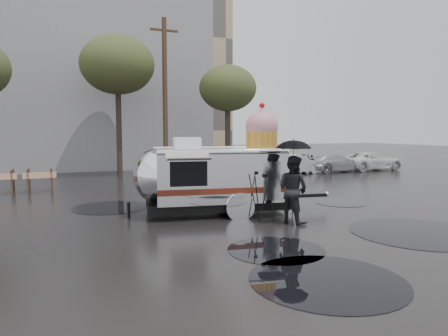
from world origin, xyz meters
name	(u,v)px	position (x,y,z in m)	size (l,w,h in m)	color
ground	(210,240)	(0.00, 0.00, 0.00)	(120.00, 120.00, 0.00)	black
puddles	(299,231)	(2.46, -0.08, 0.00)	(10.09, 11.02, 0.01)	black
grey_building	(45,78)	(-4.00, 24.00, 6.50)	(22.00, 12.00, 13.00)	slate
utility_pole	(165,96)	(2.50, 14.00, 4.62)	(1.60, 0.28, 9.00)	#473323
tree_mid	(117,65)	(0.00, 15.00, 6.34)	(4.20, 4.20, 8.03)	#382D26
tree_right	(228,89)	(6.00, 13.00, 5.06)	(3.36, 3.36, 6.42)	#382D26
barricade_row	(0,181)	(-5.55, 9.96, 0.52)	(4.30, 0.80, 1.00)	#473323
parked_cars	(319,161)	(11.78, 12.00, 0.72)	(13.20, 1.90, 1.50)	silver
airstream_trailer	(221,174)	(1.46, 2.90, 1.26)	(6.59, 2.93, 3.59)	silver
person_right	(293,189)	(2.82, 0.82, 0.96)	(0.92, 0.51, 1.92)	black
umbrella_black	(293,154)	(2.82, 0.82, 1.97)	(1.24, 1.24, 2.40)	black
tripod	(264,194)	(2.18, 1.33, 0.80)	(0.51, 0.58, 1.39)	black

